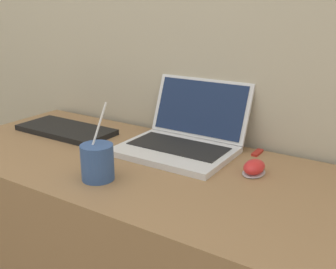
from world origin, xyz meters
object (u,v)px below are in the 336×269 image
Objects in this scene: laptop at (184,137)px; drink_cup at (97,161)px; external_keyboard at (66,130)px; computer_mouse at (254,168)px; usb_stick at (257,153)px.

laptop is 1.67× the size of drink_cup.
drink_cup is at bearing -32.62° from external_keyboard.
laptop is 0.34m from drink_cup.
laptop reaches higher than external_keyboard.
computer_mouse reaches higher than usb_stick.
drink_cup is at bearing -103.31° from laptop.
drink_cup is (-0.08, -0.33, 0.01)m from laptop.
laptop reaches higher than drink_cup.
usb_stick is at bearing 106.96° from computer_mouse.
usb_stick is at bearing 22.34° from laptop.
usb_stick is (-0.05, 0.16, -0.01)m from computer_mouse.
computer_mouse is at bearing -13.14° from laptop.
usb_stick is at bearing 14.26° from external_keyboard.
computer_mouse is at bearing -73.04° from usb_stick.
laptop is 0.48m from external_keyboard.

